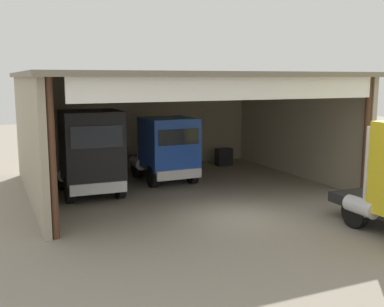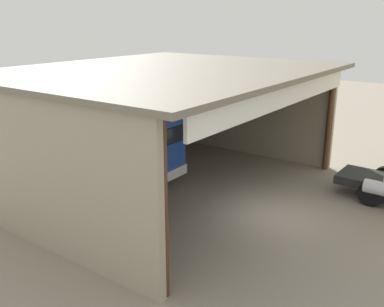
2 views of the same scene
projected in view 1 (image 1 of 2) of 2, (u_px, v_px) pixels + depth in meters
ground_plane at (234, 216)px, 17.27m from camera, size 80.00×80.00×0.00m
workshop_shed at (171, 107)px, 22.39m from camera, size 13.83×11.64×5.28m
truck_black_yard_outside at (90, 152)px, 19.77m from camera, size 2.60×5.13×3.71m
truck_blue_right_bay at (166, 148)px, 22.66m from camera, size 2.54×5.03×3.18m
oil_drum at (222, 156)px, 27.84m from camera, size 0.58×0.58×0.87m
tool_cart at (224, 157)px, 27.18m from camera, size 0.90×0.60×1.00m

